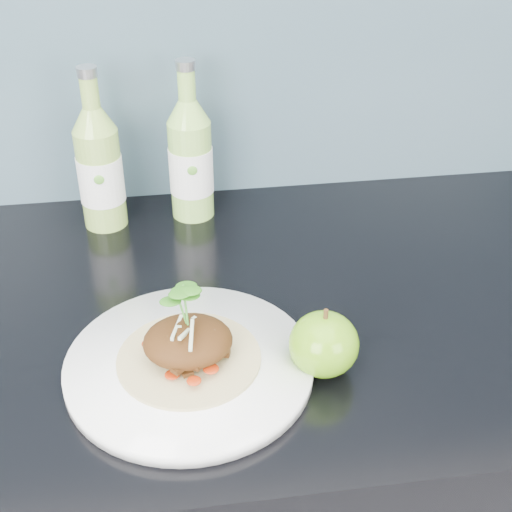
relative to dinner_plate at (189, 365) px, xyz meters
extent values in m
cylinder|color=white|center=(0.00, 0.00, 0.00)|extent=(0.27, 0.27, 0.02)
cylinder|color=tan|center=(0.00, 0.00, 0.01)|extent=(0.15, 0.15, 0.00)
ellipsoid|color=#4B290E|center=(0.00, 0.00, 0.03)|extent=(0.09, 0.08, 0.04)
ellipsoid|color=#3C9310|center=(0.14, -0.02, 0.03)|extent=(0.09, 0.09, 0.07)
cylinder|color=#472D14|center=(0.14, -0.02, 0.06)|extent=(0.01, 0.00, 0.01)
cylinder|color=#8EB74C|center=(-0.10, 0.33, 0.06)|extent=(0.07, 0.07, 0.14)
cone|color=#8EB74C|center=(-0.10, 0.33, 0.15)|extent=(0.06, 0.06, 0.03)
cylinder|color=#8EB74C|center=(-0.10, 0.33, 0.19)|extent=(0.02, 0.02, 0.04)
cylinder|color=silver|center=(-0.10, 0.33, 0.21)|extent=(0.03, 0.03, 0.01)
cylinder|color=white|center=(-0.10, 0.33, 0.06)|extent=(0.07, 0.07, 0.07)
ellipsoid|color=#59A533|center=(-0.10, 0.30, 0.08)|extent=(0.01, 0.00, 0.01)
cylinder|color=#8FC853|center=(0.03, 0.34, 0.06)|extent=(0.07, 0.07, 0.14)
cone|color=#8FC853|center=(0.03, 0.34, 0.15)|extent=(0.06, 0.06, 0.03)
cylinder|color=#8FC853|center=(0.03, 0.34, 0.19)|extent=(0.02, 0.02, 0.04)
cylinder|color=silver|center=(0.03, 0.34, 0.21)|extent=(0.03, 0.03, 0.01)
cylinder|color=white|center=(0.03, 0.34, 0.06)|extent=(0.07, 0.07, 0.07)
ellipsoid|color=#59A533|center=(0.03, 0.31, 0.08)|extent=(0.01, 0.00, 0.01)
camera|label=1|loc=(-0.01, -0.57, 0.51)|focal=50.00mm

